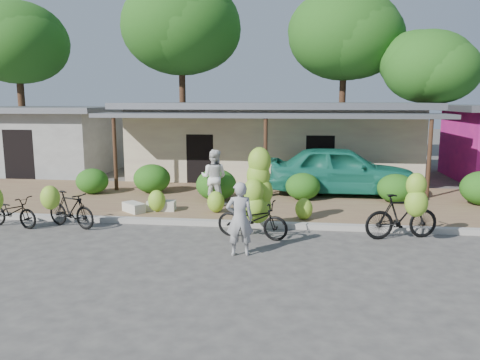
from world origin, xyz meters
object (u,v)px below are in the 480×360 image
object	(u,v)px
bike_right	(404,213)
bystander	(214,177)
tree_far_center	(178,25)
sack_far	(134,207)
tree_center_right	(341,33)
bike_far_left	(7,209)
vendor	(240,219)
teal_van	(341,170)
tree_back_left	(15,41)
tree_near_right	(424,65)
bike_center	(255,203)
sack_near	(161,206)
bike_left	(68,208)

from	to	relation	value
bike_right	bystander	bearing A→B (deg)	45.88
tree_far_center	sack_far	size ratio (longest dim) A/B	13.56
tree_center_right	bike_right	distance (m)	16.63
tree_far_center	tree_center_right	bearing A→B (deg)	3.18
tree_center_right	bystander	world-z (taller)	tree_center_right
sack_far	bike_far_left	bearing A→B (deg)	-148.08
bike_far_left	sack_far	world-z (taller)	bike_far_left
vendor	tree_far_center	bearing A→B (deg)	-81.62
tree_far_center	teal_van	distance (m)	14.44
tree_far_center	bike_right	bearing A→B (deg)	-57.39
tree_back_left	tree_near_right	xyz separation A→B (m)	(21.00, 1.50, -1.31)
tree_far_center	bike_far_left	bearing A→B (deg)	-93.52
bike_center	tree_center_right	bearing A→B (deg)	1.43
tree_near_right	sack_far	distance (m)	16.90
sack_far	vendor	world-z (taller)	vendor
tree_back_left	bike_center	world-z (taller)	tree_back_left
tree_center_right	sack_near	bearing A→B (deg)	-114.90
tree_back_left	bike_right	world-z (taller)	tree_back_left
tree_near_right	sack_far	world-z (taller)	tree_near_right
bike_center	bystander	distance (m)	3.32
tree_back_left	bystander	bearing A→B (deg)	-36.51
tree_far_center	tree_near_right	size ratio (longest dim) A/B	1.46
tree_back_left	bystander	distance (m)	16.13
sack_far	bystander	xyz separation A→B (m)	(2.23, 1.29, 0.76)
bike_center	tree_far_center	bearing A→B (deg)	34.40
tree_far_center	bike_right	distance (m)	18.94
sack_near	bike_center	bearing A→B (deg)	-31.86
tree_back_left	bike_far_left	bearing A→B (deg)	-59.73
tree_back_left	vendor	world-z (taller)	tree_back_left
tree_back_left	bike_right	distance (m)	21.92
bike_far_left	bike_left	world-z (taller)	bike_far_left
tree_far_center	tree_center_right	xyz separation A→B (m)	(9.00, 0.50, -0.53)
bike_center	bike_left	bearing A→B (deg)	102.73
tree_back_left	tree_near_right	bearing A→B (deg)	4.09
tree_near_right	bystander	size ratio (longest dim) A/B	3.88
tree_far_center	sack_near	world-z (taller)	tree_far_center
bike_far_left	teal_van	bearing A→B (deg)	-46.77
sack_near	tree_back_left	bearing A→B (deg)	136.99
sack_far	bike_center	bearing A→B (deg)	-22.76
bike_center	sack_near	bearing A→B (deg)	71.29
tree_near_right	vendor	bearing A→B (deg)	-116.21
bike_center	teal_van	distance (m)	5.78
tree_near_right	teal_van	distance (m)	10.35
teal_van	sack_far	bearing A→B (deg)	118.71
bike_far_left	bystander	distance (m)	6.00
tree_center_right	bystander	size ratio (longest dim) A/B	5.26
tree_near_right	tree_center_right	bearing A→B (deg)	153.43
teal_van	tree_far_center	bearing A→B (deg)	40.23
tree_near_right	bike_center	xyz separation A→B (m)	(-7.20, -13.42, -4.36)
bystander	tree_near_right	bearing A→B (deg)	-121.11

